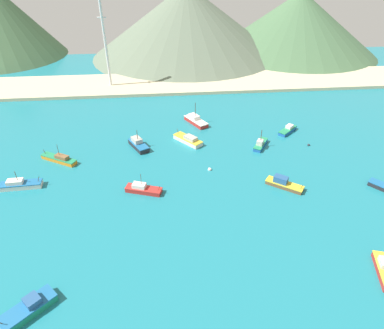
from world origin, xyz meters
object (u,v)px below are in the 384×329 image
at_px(fishing_boat_11, 283,183).
at_px(buoy_2, 210,169).
at_px(fishing_boat_6, 196,120).
at_px(fishing_boat_7, 143,189).
at_px(fishing_boat_1, 28,309).
at_px(fishing_boat_5, 138,144).
at_px(radio_tower, 106,46).
at_px(fishing_boat_2, 188,140).
at_px(buoy_1, 309,145).
at_px(fishing_boat_10, 260,144).
at_px(fishing_boat_12, 59,159).
at_px(fishing_boat_0, 288,130).
at_px(fishing_boat_4, 20,184).

height_order(fishing_boat_11, buoy_2, fishing_boat_11).
bearing_deg(buoy_2, fishing_boat_6, 91.75).
distance_m(fishing_boat_6, fishing_boat_7, 38.70).
bearing_deg(fishing_boat_6, buoy_2, -88.25).
relative_size(fishing_boat_1, fishing_boat_5, 1.01).
height_order(fishing_boat_5, radio_tower, radio_tower).
relative_size(fishing_boat_1, radio_tower, 0.27).
bearing_deg(fishing_boat_2, buoy_1, -8.39).
relative_size(fishing_boat_6, buoy_1, 13.02).
bearing_deg(buoy_2, fishing_boat_2, 106.02).
xyz_separation_m(fishing_boat_11, buoy_2, (-16.61, 8.68, -0.73)).
height_order(fishing_boat_5, fishing_boat_6, fishing_boat_6).
xyz_separation_m(fishing_boat_10, fishing_boat_12, (-55.84, -2.71, -0.04)).
bearing_deg(fishing_boat_11, buoy_2, 152.42).
bearing_deg(fishing_boat_7, fishing_boat_6, 65.46).
xyz_separation_m(fishing_boat_0, fishing_boat_12, (-66.74, -10.79, 0.05)).
height_order(fishing_boat_4, fishing_boat_5, fishing_boat_5).
bearing_deg(fishing_boat_6, fishing_boat_0, -17.71).
bearing_deg(fishing_boat_5, fishing_boat_0, 6.44).
bearing_deg(buoy_2, fishing_boat_5, 144.39).
relative_size(fishing_boat_11, buoy_2, 8.85).
xyz_separation_m(fishing_boat_0, fishing_boat_11, (-10.49, -27.36, 0.16)).
bearing_deg(fishing_boat_4, fishing_boat_0, 16.58).
bearing_deg(buoy_1, radio_tower, 139.35).
height_order(fishing_boat_0, fishing_boat_2, fishing_boat_2).
bearing_deg(radio_tower, fishing_boat_6, -49.06).
bearing_deg(fishing_boat_11, fishing_boat_12, 163.59).
bearing_deg(radio_tower, fishing_boat_10, -47.67).
bearing_deg(fishing_boat_10, fishing_boat_1, -136.44).
relative_size(fishing_boat_0, fishing_boat_5, 0.84).
bearing_deg(fishing_boat_10, radio_tower, 132.33).
relative_size(fishing_boat_7, fishing_boat_10, 1.16).
bearing_deg(fishing_boat_6, fishing_boat_11, -64.31).
xyz_separation_m(fishing_boat_2, fishing_boat_6, (3.47, 12.57, 0.07)).
height_order(fishing_boat_4, fishing_boat_6, fishing_boat_6).
relative_size(fishing_boat_4, radio_tower, 0.30).
distance_m(buoy_1, radio_tower, 83.75).
height_order(fishing_boat_2, fishing_boat_10, fishing_boat_10).
bearing_deg(fishing_boat_2, fishing_boat_4, -156.55).
bearing_deg(fishing_boat_1, fishing_boat_11, 29.33).
bearing_deg(fishing_boat_12, fishing_boat_0, 9.19).
xyz_separation_m(fishing_boat_4, fishing_boat_12, (6.53, 11.02, -0.06)).
relative_size(fishing_boat_2, buoy_1, 12.13).
bearing_deg(radio_tower, fishing_boat_0, -37.16).
bearing_deg(fishing_boat_0, fishing_boat_1, -137.59).
bearing_deg(fishing_boat_6, fishing_boat_5, -141.91).
xyz_separation_m(fishing_boat_6, fishing_boat_12, (-38.80, -19.72, -0.17)).
bearing_deg(fishing_boat_10, buoy_1, -2.78).
height_order(fishing_boat_7, radio_tower, radio_tower).
distance_m(fishing_boat_7, fishing_boat_10, 37.79).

